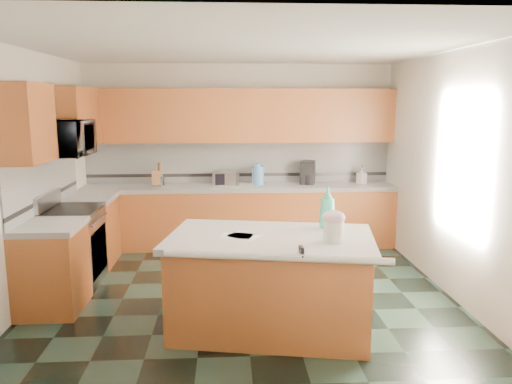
{
  "coord_description": "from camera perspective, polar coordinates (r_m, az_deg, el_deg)",
  "views": [
    {
      "loc": [
        -0.18,
        -5.28,
        2.15
      ],
      "look_at": [
        0.15,
        0.35,
        1.12
      ],
      "focal_mm": 35.0,
      "sensor_mm": 36.0,
      "label": 1
    }
  ],
  "objects": [
    {
      "name": "range_oven_door",
      "position": [
        6.23,
        -17.54,
        -6.46
      ],
      "size": [
        0.02,
        0.68,
        0.55
      ],
      "primitive_type": "cube",
      "color": "black",
      "rests_on": "range_body"
    },
    {
      "name": "range_body",
      "position": [
        6.3,
        -20.13,
        -6.06
      ],
      "size": [
        0.6,
        0.76,
        0.88
      ],
      "primitive_type": "cube",
      "color": "#B7B7BC",
      "rests_on": "ground"
    },
    {
      "name": "treat_jar_knob",
      "position": [
        4.44,
        8.91,
        -2.33
      ],
      "size": [
        0.06,
        0.02,
        0.02
      ],
      "primitive_type": "cylinder",
      "rotation": [
        0.0,
        1.57,
        0.0
      ],
      "color": "tan",
      "rests_on": "treat_jar_lid"
    },
    {
      "name": "back_upper_cab",
      "position": [
        7.42,
        -1.99,
        8.71
      ],
      "size": [
        4.6,
        0.33,
        0.78
      ],
      "primitive_type": "cube",
      "color": "#5A2A10",
      "rests_on": "wall_back"
    },
    {
      "name": "range_handle",
      "position": [
        6.13,
        -17.45,
        -3.06
      ],
      "size": [
        0.02,
        0.66,
        0.02
      ],
      "primitive_type": "cylinder",
      "rotation": [
        1.57,
        0.0,
        0.0
      ],
      "color": "#B7B7BC",
      "rests_on": "range_body"
    },
    {
      "name": "left_base_cab_rear",
      "position": [
        7.03,
        -18.3,
        -4.35
      ],
      "size": [
        0.6,
        0.82,
        0.86
      ],
      "primitive_type": "cube",
      "color": "#5A2A10",
      "rests_on": "ground"
    },
    {
      "name": "wall_back",
      "position": [
        7.65,
        -1.99,
        4.32
      ],
      "size": [
        4.6,
        0.04,
        2.7
      ],
      "primitive_type": "cube",
      "color": "silver",
      "rests_on": "ground"
    },
    {
      "name": "window_light_proxy",
      "position": [
        5.69,
        22.44,
        3.0
      ],
      "size": [
        0.02,
        1.4,
        1.1
      ],
      "primitive_type": "cube",
      "color": "white",
      "rests_on": "wall_right"
    },
    {
      "name": "back_base_cab",
      "position": [
        7.48,
        -1.89,
        -2.95
      ],
      "size": [
        4.6,
        0.6,
        0.86
      ],
      "primitive_type": "cube",
      "color": "#5A2A10",
      "rests_on": "ground"
    },
    {
      "name": "island_top",
      "position": [
        4.65,
        1.68,
        -5.37
      ],
      "size": [
        2.06,
        1.44,
        0.06
      ],
      "primitive_type": "cube",
      "rotation": [
        0.0,
        0.0,
        -0.18
      ],
      "color": "white",
      "rests_on": "island_base"
    },
    {
      "name": "microwave",
      "position": [
        6.08,
        -20.88,
        5.73
      ],
      "size": [
        0.5,
        0.73,
        0.41
      ],
      "primitive_type": "imported",
      "rotation": [
        0.0,
        0.0,
        1.57
      ],
      "color": "#B7B7BC",
      "rests_on": "wall_left"
    },
    {
      "name": "toaster_oven_door",
      "position": [
        7.31,
        -3.47,
        1.44
      ],
      "size": [
        0.31,
        0.01,
        0.17
      ],
      "primitive_type": "cube",
      "color": "black",
      "rests_on": "toaster_oven"
    },
    {
      "name": "left_accent_band",
      "position": [
        6.3,
        -22.79,
        -0.62
      ],
      "size": [
        0.01,
        2.3,
        0.05
      ],
      "primitive_type": "cube",
      "color": "black",
      "rests_on": "wall_left"
    },
    {
      "name": "treat_jar_knob_end_l",
      "position": [
        4.43,
        8.49,
        -2.33
      ],
      "size": [
        0.03,
        0.03,
        0.03
      ],
      "primitive_type": "sphere",
      "color": "tan",
      "rests_on": "treat_jar_lid"
    },
    {
      "name": "treat_jar_knob_end_r",
      "position": [
        4.45,
        9.32,
        -2.32
      ],
      "size": [
        0.03,
        0.03,
        0.03
      ],
      "primitive_type": "sphere",
      "color": "tan",
      "rests_on": "treat_jar_lid"
    },
    {
      "name": "treat_jar_lid",
      "position": [
        4.45,
        8.89,
        -2.88
      ],
      "size": [
        0.2,
        0.2,
        0.13
      ],
      "primitive_type": "ellipsoid",
      "color": "#D9A5B2",
      "rests_on": "treat_jar"
    },
    {
      "name": "soap_bottle_back",
      "position": [
        7.69,
        11.98,
        1.84
      ],
      "size": [
        0.15,
        0.15,
        0.25
      ],
      "primitive_type": "imported",
      "rotation": [
        0.0,
        0.0,
        0.42
      ],
      "color": "white",
      "rests_on": "back_countertop"
    },
    {
      "name": "toaster_oven",
      "position": [
        7.42,
        -3.47,
        1.58
      ],
      "size": [
        0.39,
        0.3,
        0.21
      ],
      "primitive_type": "cube",
      "rotation": [
        0.0,
        0.0,
        -0.19
      ],
      "color": "#B7B7BC",
      "rests_on": "back_countertop"
    },
    {
      "name": "back_countertop",
      "position": [
        7.39,
        -1.91,
        0.52
      ],
      "size": [
        4.6,
        0.64,
        0.06
      ],
      "primitive_type": "cube",
      "color": "white",
      "rests_on": "back_base_cab"
    },
    {
      "name": "back_backsplash",
      "position": [
        7.63,
        -1.98,
        3.44
      ],
      "size": [
        4.6,
        0.02,
        0.63
      ],
      "primitive_type": "cube",
      "color": "silver",
      "rests_on": "back_countertop"
    },
    {
      "name": "coffee_maker",
      "position": [
        7.54,
        5.93,
        2.23
      ],
      "size": [
        0.26,
        0.28,
        0.35
      ],
      "primitive_type": "cube",
      "rotation": [
        0.0,
        0.0,
        -0.29
      ],
      "color": "black",
      "rests_on": "back_countertop"
    },
    {
      "name": "clamp_body",
      "position": [
        4.15,
        5.2,
        -6.79
      ],
      "size": [
        0.03,
        0.1,
        0.09
      ],
      "primitive_type": "cube",
      "rotation": [
        0.0,
        0.0,
        0.04
      ],
      "color": "black",
      "rests_on": "island_top"
    },
    {
      "name": "paper_sheet_a",
      "position": [
        4.64,
        -2.2,
        -5.01
      ],
      "size": [
        0.33,
        0.28,
        0.0
      ],
      "primitive_type": "cube",
      "rotation": [
        0.0,
        0.0,
        -0.25
      ],
      "color": "white",
      "rests_on": "island_top"
    },
    {
      "name": "soap_back_cap",
      "position": [
        7.67,
        12.02,
        2.87
      ],
      "size": [
        0.02,
        0.02,
        0.03
      ],
      "primitive_type": "cylinder",
      "color": "red",
      "rests_on": "soap_bottle_back"
    },
    {
      "name": "back_accent_band",
      "position": [
        7.65,
        -1.97,
        1.98
      ],
      "size": [
        4.6,
        0.01,
        0.05
      ],
      "primitive_type": "cube",
      "color": "black",
      "rests_on": "back_countertop"
    },
    {
      "name": "left_base_cab_front",
      "position": [
        5.63,
        -22.28,
        -8.24
      ],
      "size": [
        0.6,
        0.72,
        0.86
      ],
      "primitive_type": "cube",
      "color": "#5A2A10",
      "rests_on": "ground"
    },
    {
      "name": "paper_towel_base",
      "position": [
        7.5,
        -0.05,
        0.95
      ],
      "size": [
        0.16,
        0.16,
        0.01
      ],
      "primitive_type": "cylinder",
      "color": "#B7B7BC",
      "rests_on": "back_countertop"
    },
    {
      "name": "left_upper_cab_front",
      "position": [
        5.41,
        -24.73,
        7.19
      ],
      "size": [
        0.33,
        0.72,
        0.78
      ],
      "primitive_type": "cube",
      "color": "#5A2A10",
      "rests_on": "wall_left"
    },
    {
      "name": "left_counter_front",
      "position": [
        5.51,
        -22.6,
        -3.69
      ],
      "size": [
        0.64,
        0.72,
        0.06
      ],
      "primitive_type": "cube",
      "color": "white",
      "rests_on": "left_base_cab_front"
    },
    {
      "name": "water_jug_neck",
      "position": [
        7.42,
        0.27,
        3.14
      ],
      "size": [
        0.08,
        0.08,
        0.04
      ],
      "primitive_type": "cylinder",
      "color": "#4D8DC2",
      "rests_on": "water_jug"
    },
    {
      "name": "wall_right",
      "position": [
        5.9,
        21.77,
        1.81
      ],
      "size": [
        0.04,
        4.6,
        2.7
      ],
      "primitive_type": "cube",
      "color": "silver",
      "rests_on": "ground"
    },
    {
      "name": "clamp_handle",
      "position": [
        4.1,
        5.31,
        -7.29
      ],
      "size": [
        0.02,
        0.07,
        0.02
      ],
      "primitive_type": "cylinder",
      "rotation": [
        1.57,
        0.0,
        0.0
      ],
      "color": "black",
      "rests_on": "island_top"
    },
    {
      "name": "floor",
      "position": [
        5.71,
        -1.33,
        -11.79
      ],
      "size": [
        4.6,
        4.6,
        0.0
      ],
      "primitive_type": "plane",
      "color": "black",
      "rests_on": "ground"
    },
    {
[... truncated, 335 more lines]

